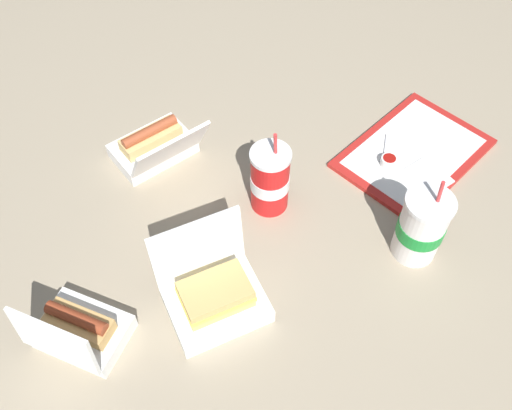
# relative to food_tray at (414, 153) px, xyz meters

# --- Properties ---
(ground_plane) EXTENTS (3.20, 3.20, 0.00)m
(ground_plane) POSITION_rel_food_tray_xyz_m (-0.40, 0.18, -0.01)
(ground_plane) COLOR gray
(food_tray) EXTENTS (0.38, 0.27, 0.01)m
(food_tray) POSITION_rel_food_tray_xyz_m (0.00, 0.00, 0.00)
(food_tray) COLOR red
(food_tray) RESTS_ON ground_plane
(ketchup_cup) EXTENTS (0.04, 0.04, 0.02)m
(ketchup_cup) POSITION_rel_food_tray_xyz_m (-0.08, 0.02, 0.02)
(ketchup_cup) COLOR white
(ketchup_cup) RESTS_ON food_tray
(napkin_stack) EXTENTS (0.12, 0.12, 0.00)m
(napkin_stack) POSITION_rel_food_tray_xyz_m (-0.06, -0.07, 0.01)
(napkin_stack) COLOR white
(napkin_stack) RESTS_ON food_tray
(plastic_fork) EXTENTS (0.10, 0.07, 0.00)m
(plastic_fork) POSITION_rel_food_tray_xyz_m (-0.05, 0.05, 0.01)
(plastic_fork) COLOR white
(plastic_fork) RESTS_ON food_tray
(clamshell_hotdog_front) EXTENTS (0.22, 0.22, 0.15)m
(clamshell_hotdog_front) POSITION_rel_food_tray_xyz_m (-0.45, 0.48, 0.03)
(clamshell_hotdog_front) COLOR white
(clamshell_hotdog_front) RESTS_ON ground_plane
(clamshell_sandwich_right) EXTENTS (0.25, 0.24, 0.19)m
(clamshell_sandwich_right) POSITION_rel_food_tray_xyz_m (-0.64, 0.07, 0.04)
(clamshell_sandwich_right) COLOR white
(clamshell_sandwich_right) RESTS_ON ground_plane
(clamshell_hotdog_corner) EXTENTS (0.18, 0.21, 0.16)m
(clamshell_hotdog_corner) POSITION_rel_food_tray_xyz_m (-0.88, 0.21, 0.03)
(clamshell_hotdog_corner) COLOR white
(clamshell_hotdog_corner) RESTS_ON ground_plane
(soda_cup_right) EXTENTS (0.10, 0.10, 0.24)m
(soda_cup_right) POSITION_rel_food_tray_xyz_m (-0.25, -0.16, 0.08)
(soda_cup_right) COLOR white
(soda_cup_right) RESTS_ON ground_plane
(soda_cup_front) EXTENTS (0.09, 0.09, 0.23)m
(soda_cup_front) POSITION_rel_food_tray_xyz_m (-0.36, 0.17, 0.08)
(soda_cup_front) COLOR red
(soda_cup_front) RESTS_ON ground_plane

